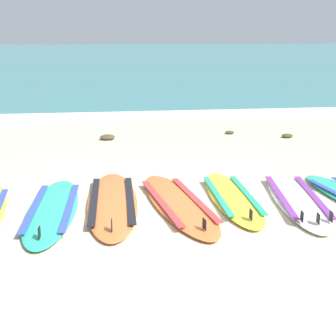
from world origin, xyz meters
TOP-DOWN VIEW (x-y plane):
  - ground_plane at (0.00, 0.00)m, footprint 80.00×80.00m
  - sea at (0.00, 36.04)m, footprint 80.00×60.00m
  - wave_foam_strip at (0.00, 6.41)m, footprint 80.00×0.76m
  - surfboard_3 at (-1.26, 0.29)m, footprint 0.65×2.27m
  - surfboard_4 at (-0.56, 0.45)m, footprint 0.66×2.43m
  - surfboard_5 at (0.22, 0.32)m, footprint 0.94×2.42m
  - surfboard_6 at (0.93, 0.44)m, footprint 0.55×2.12m
  - surfboard_7 at (1.71, 0.29)m, footprint 0.86×2.33m
  - seaweed_clump_near_shoreline at (1.90, 4.35)m, footprint 0.19×0.15m
  - seaweed_clump_mid_sand at (-0.59, 4.13)m, footprint 0.29×0.23m
  - seaweed_clump_by_the_boards at (2.94, 3.86)m, footprint 0.22×0.18m

SIDE VIEW (x-z plane):
  - ground_plane at x=0.00m, z-range 0.00..0.00m
  - seaweed_clump_near_shoreline at x=1.90m, z-range 0.00..0.07m
  - surfboard_4 at x=-0.56m, z-range -0.05..0.13m
  - surfboard_5 at x=0.22m, z-range -0.05..0.13m
  - surfboard_3 at x=-1.26m, z-range -0.05..0.13m
  - surfboard_6 at x=0.93m, z-range -0.05..0.13m
  - surfboard_7 at x=1.71m, z-range -0.05..0.13m
  - seaweed_clump_by_the_boards at x=2.94m, z-range 0.00..0.08m
  - sea at x=0.00m, z-range 0.00..0.10m
  - seaweed_clump_mid_sand at x=-0.59m, z-range 0.00..0.10m
  - wave_foam_strip at x=0.00m, z-range 0.00..0.11m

